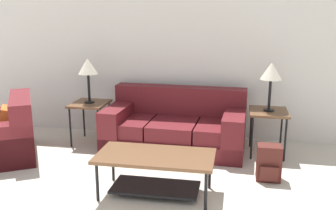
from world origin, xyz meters
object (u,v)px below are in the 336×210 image
table_lamp_left (88,68)px  backpack (269,163)px  couch (176,128)px  table_lamp_right (271,73)px  side_table_left (90,107)px  side_table_right (268,115)px  armchair (0,136)px  coffee_table (155,165)px

table_lamp_left → backpack: table_lamp_left is taller
couch → table_lamp_right: bearing=-0.9°
side_table_left → side_table_right: (2.50, 0.00, 0.00)m
side_table_left → armchair: bearing=-141.2°
coffee_table → backpack: size_ratio=2.93×
table_lamp_left → table_lamp_right: same height
table_lamp_right → backpack: size_ratio=1.55×
armchair → coffee_table: bearing=-16.5°
couch → armchair: bearing=-160.5°
couch → armchair: couch is taller
couch → backpack: 1.49m
couch → armchair: (-2.20, -0.78, -0.00)m
armchair → couch: bearing=19.5°
armchair → side_table_left: bearing=38.8°
side_table_right → table_lamp_right: bearing=99.5°
side_table_right → table_lamp_left: 2.57m
couch → side_table_right: couch is taller
table_lamp_left → backpack: 2.76m
side_table_right → couch: bearing=179.1°
table_lamp_right → table_lamp_left: bearing=180.0°
table_lamp_right → armchair: bearing=-167.5°
armchair → table_lamp_right: (3.45, 0.76, 0.82)m
armchair → table_lamp_right: bearing=12.5°
coffee_table → side_table_right: size_ratio=2.01×
couch → table_lamp_right: size_ratio=3.06×
side_table_left → table_lamp_left: table_lamp_left is taller
side_table_left → backpack: bearing=-18.8°
coffee_table → backpack: bearing=26.1°
armchair → table_lamp_right: 3.63m
armchair → table_lamp_right: table_lamp_right is taller
table_lamp_right → backpack: 1.24m
armchair → side_table_right: (3.45, 0.76, 0.25)m
coffee_table → side_table_left: 1.93m
coffee_table → side_table_left: bearing=132.0°
armchair → side_table_right: bearing=12.5°
table_lamp_left → table_lamp_right: 2.50m
side_table_left → couch: bearing=0.9°
side_table_right → table_lamp_left: table_lamp_left is taller
armchair → table_lamp_left: table_lamp_left is taller
armchair → side_table_left: armchair is taller
couch → table_lamp_right: table_lamp_right is taller
side_table_right → backpack: side_table_right is taller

